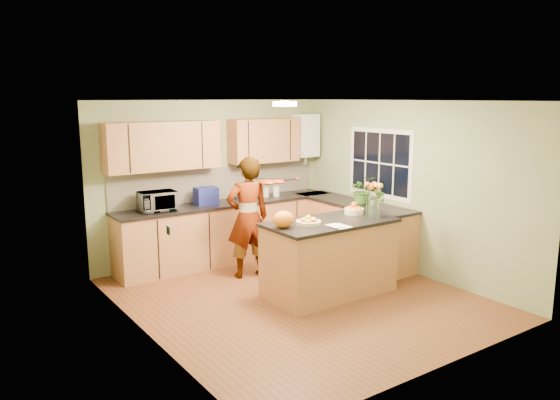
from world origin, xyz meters
TOP-DOWN VIEW (x-y plane):
  - floor at (0.00, 0.00)m, footprint 4.50×4.50m
  - ceiling at (0.00, 0.00)m, footprint 4.00×4.50m
  - wall_back at (0.00, 2.25)m, footprint 4.00×0.02m
  - wall_front at (0.00, -2.25)m, footprint 4.00×0.02m
  - wall_left at (-2.00, 0.00)m, footprint 0.02×4.50m
  - wall_right at (2.00, 0.00)m, footprint 0.02×4.50m
  - back_counter at (0.10, 1.95)m, footprint 3.64×0.62m
  - right_counter at (1.70, 0.85)m, footprint 0.62×2.24m
  - splashback at (0.10, 2.23)m, footprint 3.60×0.02m
  - upper_cabinets at (-0.18, 2.08)m, footprint 3.20×0.34m
  - boiler at (1.70, 2.09)m, footprint 0.40×0.30m
  - window_right at (1.99, 0.60)m, footprint 0.01×1.30m
  - light_switch at (-1.99, -0.60)m, footprint 0.02×0.09m
  - ceiling_lamp at (0.00, 0.30)m, footprint 0.30×0.30m
  - peninsula_island at (0.43, -0.10)m, footprint 1.71×0.87m
  - fruit_dish at (0.08, -0.10)m, footprint 0.31×0.31m
  - orange_bowl at (0.98, 0.05)m, footprint 0.26×0.26m
  - flower_vase at (1.03, -0.28)m, footprint 0.28×0.28m
  - orange_bag at (-0.27, -0.05)m, footprint 0.30×0.26m
  - papers at (0.33, -0.40)m, footprint 0.20×0.27m
  - violinist at (-0.07, 1.11)m, footprint 0.70×0.53m
  - violin at (0.13, 0.89)m, footprint 0.59×0.52m
  - microwave at (-1.08, 1.92)m, footprint 0.53×0.38m
  - blue_box at (-0.28, 1.96)m, footprint 0.35×0.27m
  - kettle at (0.36, 1.96)m, footprint 0.15×0.15m
  - jar_cream at (0.81, 1.97)m, footprint 0.11×0.11m
  - jar_white at (0.98, 1.93)m, footprint 0.13×0.13m
  - potted_plant at (1.70, 0.66)m, footprint 0.47×0.44m

SIDE VIEW (x-z plane):
  - floor at x=0.00m, z-range 0.00..0.00m
  - back_counter at x=0.10m, z-range 0.00..0.94m
  - right_counter at x=1.70m, z-range 0.00..0.94m
  - peninsula_island at x=0.43m, z-range 0.00..0.98m
  - violinist at x=-0.07m, z-range 0.00..1.73m
  - papers at x=0.33m, z-range 0.98..0.99m
  - jar_cream at x=0.81m, z-range 0.94..1.09m
  - jar_white at x=0.98m, z-range 0.94..1.10m
  - fruit_dish at x=0.08m, z-range 0.97..1.08m
  - orange_bowl at x=0.98m, z-range 0.97..1.12m
  - kettle at x=0.36m, z-range 0.91..1.20m
  - blue_box at x=-0.28m, z-range 0.94..1.20m
  - orange_bag at x=-0.27m, z-range 0.98..1.18m
  - microwave at x=-1.08m, z-range 0.94..1.22m
  - potted_plant at x=1.70m, z-range 0.94..1.37m
  - splashback at x=0.10m, z-range 0.94..1.46m
  - wall_back at x=0.00m, z-range 0.00..2.50m
  - wall_front at x=0.00m, z-range 0.00..2.50m
  - wall_left at x=-2.00m, z-range 0.00..2.50m
  - wall_right at x=2.00m, z-range 0.00..2.50m
  - light_switch at x=-1.99m, z-range 1.26..1.34m
  - flower_vase at x=1.03m, z-range 1.06..1.59m
  - violin at x=0.13m, z-range 1.31..1.46m
  - window_right at x=1.99m, z-range 1.02..2.08m
  - upper_cabinets at x=-0.18m, z-range 1.50..2.20m
  - boiler at x=1.70m, z-range 1.47..2.33m
  - ceiling_lamp at x=0.00m, z-range 2.43..2.50m
  - ceiling at x=0.00m, z-range 2.49..2.51m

